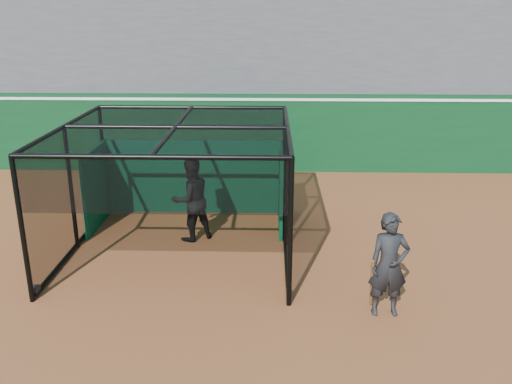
{
  "coord_description": "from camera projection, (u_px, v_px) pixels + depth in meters",
  "views": [
    {
      "loc": [
        1.11,
        -8.66,
        4.98
      ],
      "look_at": [
        0.81,
        2.0,
        1.4
      ],
      "focal_mm": 38.0,
      "sensor_mm": 36.0,
      "label": 1
    }
  ],
  "objects": [
    {
      "name": "ground",
      "position": [
        208.0,
        300.0,
        9.82
      ],
      "size": [
        120.0,
        120.0,
        0.0
      ],
      "primitive_type": "plane",
      "color": "brown",
      "rests_on": "ground"
    },
    {
      "name": "outfield_wall",
      "position": [
        236.0,
        131.0,
        17.47
      ],
      "size": [
        50.0,
        0.5,
        2.5
      ],
      "color": "#0A3718",
      "rests_on": "ground"
    },
    {
      "name": "grandstand",
      "position": [
        242.0,
        25.0,
        20.03
      ],
      "size": [
        50.0,
        7.85,
        8.95
      ],
      "color": "#4C4C4F",
      "rests_on": "ground"
    },
    {
      "name": "batting_cage",
      "position": [
        178.0,
        190.0,
        11.56
      ],
      "size": [
        4.72,
        4.87,
        2.71
      ],
      "color": "black",
      "rests_on": "ground"
    },
    {
      "name": "batter",
      "position": [
        191.0,
        199.0,
        12.15
      ],
      "size": [
        1.17,
        1.12,
        1.91
      ],
      "primitive_type": "imported",
      "rotation": [
        0.0,
        0.0,
        3.72
      ],
      "color": "black",
      "rests_on": "ground"
    },
    {
      "name": "on_deck_player",
      "position": [
        389.0,
        265.0,
        9.1
      ],
      "size": [
        0.69,
        0.48,
        1.83
      ],
      "color": "black",
      "rests_on": "ground"
    }
  ]
}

